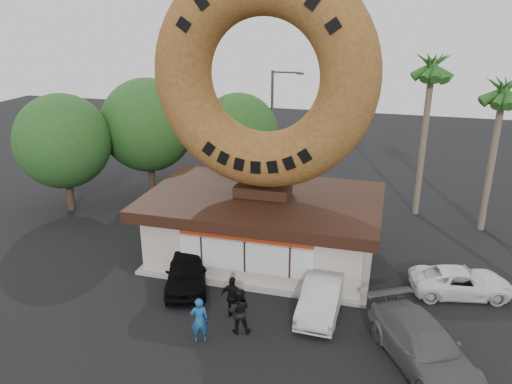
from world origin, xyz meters
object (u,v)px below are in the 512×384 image
object	(u,v)px
giant_donut	(263,76)
person_center	(239,311)
car_silver	(322,295)
car_black	(187,270)
person_left	(199,320)
car_white	(461,282)
donut_shop	(263,225)
street_lamp	(274,125)
car_grey	(423,345)
person_right	(233,297)

from	to	relation	value
giant_donut	person_center	size ratio (longest dim) A/B	5.49
car_silver	car_black	bearing A→B (deg)	177.75
person_left	car_white	bearing A→B (deg)	-171.51
person_left	car_silver	distance (m)	5.21
giant_donut	person_left	distance (m)	10.70
donut_shop	street_lamp	bearing A→B (deg)	100.50
giant_donut	donut_shop	bearing A→B (deg)	-90.00
giant_donut	car_black	xyz separation A→B (m)	(-2.58, -3.46, -8.14)
car_black	car_grey	bearing A→B (deg)	-34.41
person_center	person_right	world-z (taller)	person_center
donut_shop	car_grey	xyz separation A→B (m)	(7.37, -6.22, -1.00)
car_white	street_lamp	bearing A→B (deg)	33.38
street_lamp	person_right	bearing A→B (deg)	-82.48
person_center	person_right	distance (m)	1.02
person_right	car_silver	size ratio (longest dim) A/B	0.42
car_silver	giant_donut	bearing A→B (deg)	133.98
donut_shop	person_right	size ratio (longest dim) A/B	6.25
car_white	car_grey	bearing A→B (deg)	149.43
donut_shop	giant_donut	bearing A→B (deg)	90.00
car_black	car_silver	distance (m)	6.12
street_lamp	car_grey	xyz separation A→B (m)	(9.23, -16.24, -3.72)
street_lamp	car_white	bearing A→B (deg)	-45.07
car_black	street_lamp	bearing A→B (deg)	68.10
car_silver	person_left	bearing A→B (deg)	-140.12
street_lamp	car_silver	bearing A→B (deg)	-68.78
street_lamp	person_left	size ratio (longest dim) A/B	4.41
person_right	giant_donut	bearing A→B (deg)	-82.39
person_left	car_black	xyz separation A→B (m)	(-2.02, 3.64, -0.16)
street_lamp	person_right	size ratio (longest dim) A/B	4.46
street_lamp	car_grey	distance (m)	19.04
donut_shop	person_left	size ratio (longest dim) A/B	6.18
car_silver	car_grey	bearing A→B (deg)	-30.05
giant_donut	person_center	bearing A→B (deg)	-83.66
person_center	car_black	xyz separation A→B (m)	(-3.26, 2.71, -0.18)
street_lamp	car_black	bearing A→B (deg)	-93.08
street_lamp	person_center	size ratio (longest dim) A/B	4.31
donut_shop	car_silver	world-z (taller)	donut_shop
donut_shop	car_black	xyz separation A→B (m)	(-2.58, -3.44, -1.01)
giant_donut	car_black	distance (m)	9.21
person_left	person_right	size ratio (longest dim) A/B	1.01
car_silver	person_center	bearing A→B (deg)	-139.44
car_black	car_silver	size ratio (longest dim) A/B	1.02
giant_donut	car_silver	world-z (taller)	giant_donut
street_lamp	person_right	xyz separation A→B (m)	(2.02, -15.29, -3.59)
person_right	car_black	world-z (taller)	person_right
street_lamp	car_grey	bearing A→B (deg)	-60.39
donut_shop	person_right	world-z (taller)	donut_shop
street_lamp	donut_shop	bearing A→B (deg)	-79.50
donut_shop	car_white	world-z (taller)	donut_shop
giant_donut	car_black	bearing A→B (deg)	-126.72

